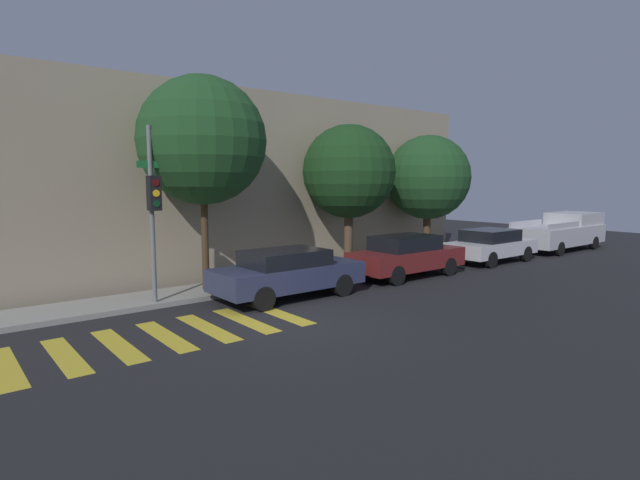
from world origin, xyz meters
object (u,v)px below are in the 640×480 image
object	(u,v)px
tree_far_end	(428,178)
tree_near_corner	(202,141)
sedan_near_corner	(287,272)
sedan_far_end	(491,245)
pickup_truck	(562,231)
traffic_light_pole	(172,184)
sedan_middle	(406,255)
tree_midblock	(349,172)

from	to	relation	value
tree_far_end	tree_near_corner	bearing A→B (deg)	-180.00
sedan_near_corner	tree_near_corner	size ratio (longest dim) A/B	0.69
sedan_near_corner	sedan_far_end	size ratio (longest dim) A/B	1.05
tree_far_end	pickup_truck	bearing A→B (deg)	-13.76
sedan_near_corner	tree_far_end	world-z (taller)	tree_far_end
tree_far_end	sedan_far_end	bearing A→B (deg)	-47.20
traffic_light_pole	pickup_truck	bearing A→B (deg)	-3.76
sedan_middle	tree_far_end	distance (m)	4.81
sedan_middle	sedan_far_end	size ratio (longest dim) A/B	1.05
pickup_truck	sedan_middle	bearing A→B (deg)	180.00
sedan_far_end	sedan_middle	bearing A→B (deg)	180.00
traffic_light_pole	tree_near_corner	world-z (taller)	tree_near_corner
tree_midblock	sedan_near_corner	bearing A→B (deg)	-154.66
sedan_near_corner	tree_far_end	size ratio (longest dim) A/B	0.84
sedan_near_corner	sedan_far_end	xyz separation A→B (m)	(10.34, 0.00, -0.02)
tree_near_corner	tree_midblock	distance (m)	5.76
traffic_light_pole	pickup_truck	size ratio (longest dim) A/B	0.84
traffic_light_pole	tree_midblock	xyz separation A→B (m)	(6.93, 0.67, 0.41)
sedan_middle	sedan_far_end	xyz separation A→B (m)	(5.25, -0.00, -0.04)
sedan_middle	tree_far_end	bearing A→B (deg)	29.29
tree_near_corner	tree_far_end	xyz separation A→B (m)	(10.16, 0.00, -1.00)
sedan_near_corner	tree_far_end	bearing A→B (deg)	12.77
tree_far_end	sedan_middle	bearing A→B (deg)	-150.71
sedan_far_end	tree_near_corner	size ratio (longest dim) A/B	0.66
pickup_truck	tree_midblock	xyz separation A→B (m)	(-12.36, 1.94, 2.78)
traffic_light_pole	sedan_middle	world-z (taller)	traffic_light_pole
tree_near_corner	traffic_light_pole	bearing A→B (deg)	-151.36
sedan_near_corner	sedan_far_end	distance (m)	10.34
sedan_near_corner	pickup_truck	world-z (taller)	pickup_truck
traffic_light_pole	sedan_far_end	bearing A→B (deg)	-5.50
traffic_light_pole	tree_near_corner	size ratio (longest dim) A/B	0.75
pickup_truck	tree_midblock	world-z (taller)	tree_midblock
tree_midblock	tree_far_end	distance (m)	4.46
sedan_middle	pickup_truck	world-z (taller)	pickup_truck
tree_far_end	traffic_light_pole	bearing A→B (deg)	-176.64
traffic_light_pole	tree_far_end	bearing A→B (deg)	3.36
pickup_truck	tree_far_end	distance (m)	8.55
sedan_near_corner	tree_midblock	distance (m)	5.40
sedan_near_corner	traffic_light_pole	bearing A→B (deg)	155.92
tree_far_end	sedan_near_corner	bearing A→B (deg)	-167.23
sedan_middle	traffic_light_pole	bearing A→B (deg)	170.91
traffic_light_pole	sedan_middle	size ratio (longest dim) A/B	1.09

